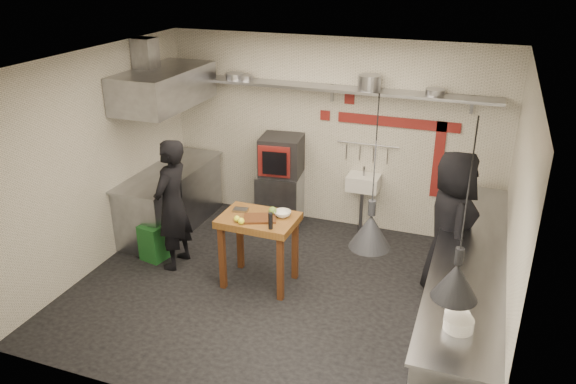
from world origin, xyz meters
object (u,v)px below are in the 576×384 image
(oven_stand, at_px, (280,198))
(green_bin, at_px, (154,242))
(chef_left, at_px, (172,205))
(chef_right, at_px, (451,226))
(prep_table, at_px, (259,250))
(combi_oven, at_px, (282,155))

(oven_stand, bearing_deg, green_bin, -133.45)
(chef_left, xyz_separation_m, chef_right, (3.42, 0.54, 0.04))
(prep_table, distance_m, chef_right, 2.32)
(combi_oven, xyz_separation_m, chef_left, (-0.86, -1.68, -0.22))
(chef_right, bearing_deg, prep_table, 87.09)
(oven_stand, relative_size, chef_right, 0.44)
(prep_table, relative_size, chef_right, 0.50)
(prep_table, height_order, chef_right, chef_right)
(oven_stand, relative_size, prep_table, 0.87)
(oven_stand, xyz_separation_m, green_bin, (-1.21, -1.62, -0.15))
(oven_stand, bearing_deg, chef_right, -30.24)
(oven_stand, xyz_separation_m, chef_left, (-0.84, -1.66, 0.47))
(combi_oven, bearing_deg, chef_left, -123.97)
(chef_left, height_order, chef_right, chef_right)
(oven_stand, xyz_separation_m, combi_oven, (0.02, 0.02, 0.69))
(prep_table, bearing_deg, chef_right, 15.56)
(green_bin, distance_m, chef_right, 3.87)
(oven_stand, distance_m, chef_right, 2.85)
(chef_left, bearing_deg, green_bin, -95.58)
(green_bin, xyz_separation_m, chef_left, (0.36, -0.04, 0.62))
(chef_right, bearing_deg, oven_stand, 48.96)
(combi_oven, xyz_separation_m, chef_right, (2.56, -1.14, -0.18))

